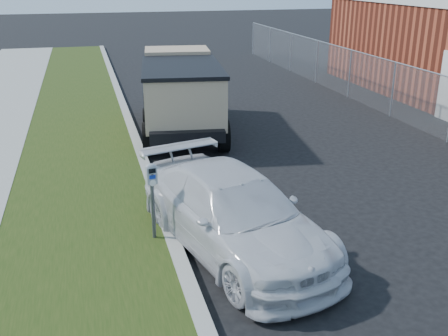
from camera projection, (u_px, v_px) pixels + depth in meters
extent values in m
plane|color=black|center=(309.00, 229.00, 9.85)|extent=(120.00, 120.00, 0.00)
cube|color=gray|center=(157.00, 198.00, 11.01)|extent=(0.25, 50.00, 0.15)
cube|color=#1D320D|center=(78.00, 207.00, 10.62)|extent=(3.00, 50.00, 0.13)
plane|color=slate|center=(393.00, 90.00, 17.33)|extent=(0.00, 30.00, 30.00)
cylinder|color=#949AA2|center=(396.00, 62.00, 17.01)|extent=(0.04, 30.00, 0.04)
cylinder|color=#949AA2|center=(393.00, 90.00, 17.33)|extent=(0.06, 0.06, 1.80)
cylinder|color=#949AA2|center=(350.00, 74.00, 20.04)|extent=(0.06, 0.06, 1.80)
cylinder|color=#949AA2|center=(317.00, 62.00, 22.76)|extent=(0.06, 0.06, 1.80)
cylinder|color=#949AA2|center=(291.00, 52.00, 25.47)|extent=(0.06, 0.06, 1.80)
cylinder|color=#949AA2|center=(270.00, 45.00, 28.19)|extent=(0.06, 0.06, 1.80)
cylinder|color=#949AA2|center=(253.00, 38.00, 30.90)|extent=(0.06, 0.06, 1.80)
cube|color=silver|center=(424.00, 2.00, 17.65)|extent=(0.06, 14.00, 0.30)
cylinder|color=#3F4247|center=(153.00, 211.00, 9.09)|extent=(0.07, 0.07, 1.01)
cube|color=gray|center=(151.00, 175.00, 8.86)|extent=(0.20, 0.15, 0.30)
ellipsoid|color=gray|center=(151.00, 167.00, 8.81)|extent=(0.21, 0.16, 0.11)
cube|color=black|center=(152.00, 171.00, 8.77)|extent=(0.12, 0.03, 0.08)
cube|color=#0E2A9A|center=(153.00, 177.00, 8.81)|extent=(0.11, 0.03, 0.07)
cylinder|color=silver|center=(153.00, 183.00, 8.85)|extent=(0.11, 0.03, 0.11)
cube|color=#3F4247|center=(152.00, 175.00, 8.80)|extent=(0.04, 0.01, 0.05)
imported|color=silver|center=(233.00, 212.00, 8.99)|extent=(3.01, 4.98, 1.35)
cube|color=black|center=(182.00, 111.00, 15.67)|extent=(2.61, 5.77, 0.30)
cube|color=tan|center=(177.00, 75.00, 17.28)|extent=(2.23, 1.82, 1.74)
cube|color=black|center=(177.00, 65.00, 17.16)|extent=(2.26, 1.84, 0.52)
cube|color=tan|center=(182.00, 93.00, 14.77)|extent=(2.54, 3.89, 1.39)
cube|color=black|center=(182.00, 67.00, 14.52)|extent=(2.64, 3.99, 0.10)
cube|color=black|center=(177.00, 93.00, 18.32)|extent=(2.09, 0.40, 0.26)
cylinder|color=black|center=(148.00, 104.00, 17.39)|extent=(0.39, 0.90, 0.87)
cylinder|color=black|center=(208.00, 102.00, 17.64)|extent=(0.39, 0.90, 0.87)
cylinder|color=black|center=(148.00, 123.00, 15.21)|extent=(0.39, 0.90, 0.87)
cylinder|color=black|center=(217.00, 120.00, 15.46)|extent=(0.39, 0.90, 0.87)
cylinder|color=black|center=(148.00, 139.00, 13.75)|extent=(0.39, 0.90, 0.87)
cylinder|color=black|center=(224.00, 136.00, 14.00)|extent=(0.39, 0.90, 0.87)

